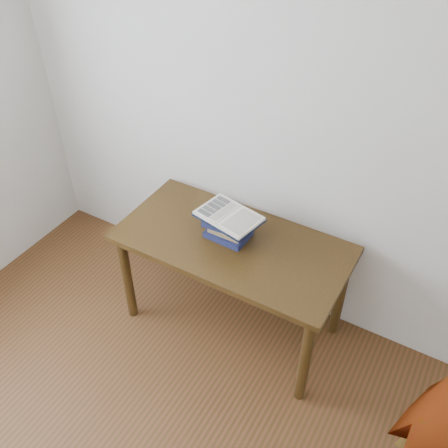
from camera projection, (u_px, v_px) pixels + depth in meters
The scene contains 3 objects.
desk at pixel (232, 254), 2.82m from camera, with size 1.29×0.64×0.69m.
book_stack at pixel (228, 224), 2.75m from camera, with size 0.26×0.20×0.15m.
open_book at pixel (229, 216), 2.66m from camera, with size 0.37×0.29×0.03m.
Camera 1 is at (0.88, -0.41, 2.54)m, focal length 40.00 mm.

